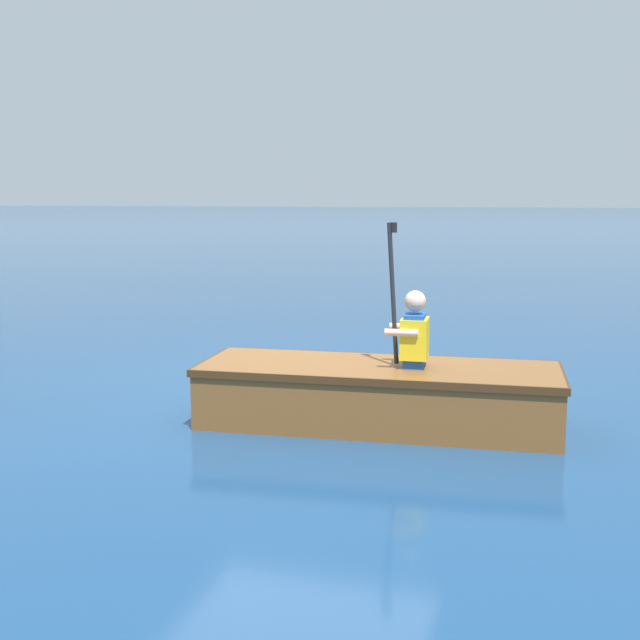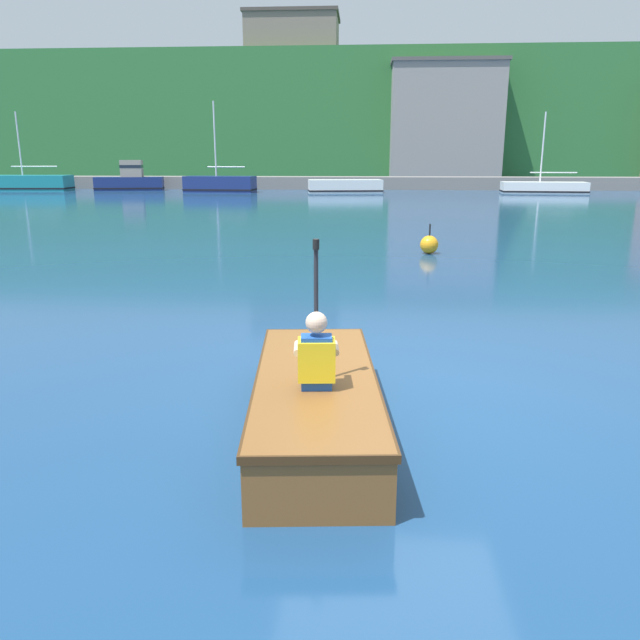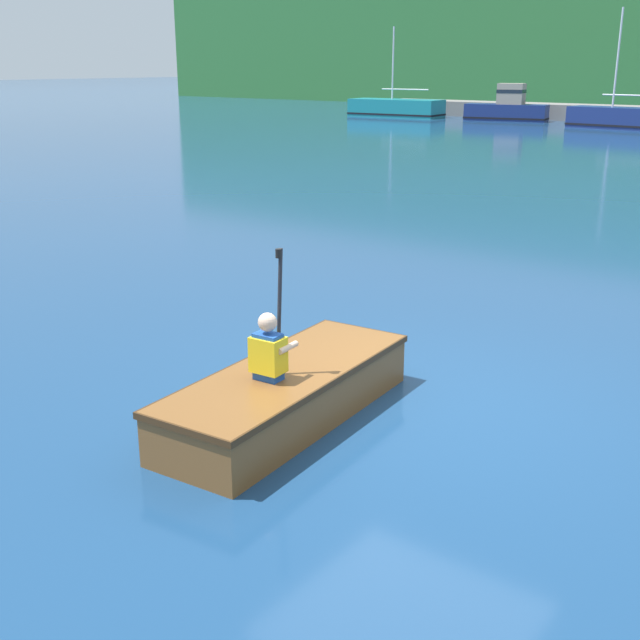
% 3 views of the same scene
% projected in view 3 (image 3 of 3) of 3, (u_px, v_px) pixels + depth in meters
% --- Properties ---
extents(ground_plane, '(300.00, 300.00, 0.00)m').
position_uv_depth(ground_plane, '(413.00, 405.00, 7.83)').
color(ground_plane, navy).
extents(moored_boat_dock_center_near, '(4.85, 2.10, 5.84)m').
position_uv_depth(moored_boat_dock_center_near, '(616.00, 118.00, 40.94)').
color(moored_boat_dock_center_near, navy).
rests_on(moored_boat_dock_center_near, ground).
extents(moored_boat_dock_east_inner, '(6.01, 2.56, 5.33)m').
position_uv_depth(moored_boat_dock_east_inner, '(396.00, 108.00, 49.99)').
color(moored_boat_dock_east_inner, '#197A84').
rests_on(moored_boat_dock_east_inner, ground).
extents(moored_boat_dock_east_end, '(4.90, 2.28, 2.10)m').
position_uv_depth(moored_boat_dock_east_end, '(507.00, 108.00, 46.41)').
color(moored_boat_dock_east_end, navy).
rests_on(moored_boat_dock_east_end, ground).
extents(rowboat_foreground, '(1.26, 3.06, 0.50)m').
position_uv_depth(rowboat_foreground, '(290.00, 390.00, 7.49)').
color(rowboat_foreground, brown).
rests_on(rowboat_foreground, ground).
extents(person_paddler, '(0.38, 0.35, 1.16)m').
position_uv_depth(person_paddler, '(269.00, 349.00, 7.08)').
color(person_paddler, '#1E4CA5').
rests_on(person_paddler, rowboat_foreground).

